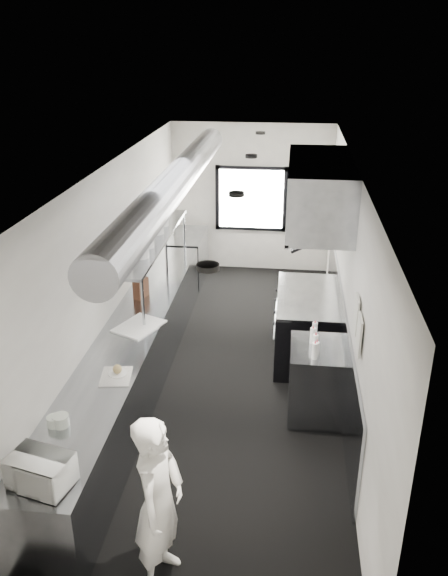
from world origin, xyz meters
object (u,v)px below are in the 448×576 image
(exhaust_hood, at_px, (319,192))
(squeeze_bottle_b, at_px, (317,349))
(cutting_board, at_px, (139,326))
(squeeze_bottle_c, at_px, (315,342))
(deli_tub_a, at_px, (54,421))
(squeeze_bottle_d, at_px, (313,335))
(plate_stack_d, at_px, (162,215))
(far_work_table, at_px, (185,258))
(squeeze_bottle_e, at_px, (315,330))
(line_cook, at_px, (159,502))
(plate_stack_a, at_px, (140,247))
(plate_stack_c, at_px, (155,222))
(squeeze_bottle_a, at_px, (315,351))
(prep_counter, at_px, (133,360))
(microwave, at_px, (40,471))
(bottle_station, at_px, (316,381))
(pass_shelf, at_px, (153,241))
(deli_tub_b, at_px, (61,421))
(knife_block, at_px, (141,288))
(small_plate, at_px, (118,374))
(range, at_px, (306,325))
(plate_stack_b, at_px, (146,237))

(exhaust_hood, height_order, squeeze_bottle_b, exhaust_hood)
(cutting_board, relative_size, squeeze_bottle_c, 3.15)
(deli_tub_a, bearing_deg, squeeze_bottle_d, 37.78)
(cutting_board, distance_m, plate_stack_d, 2.22)
(far_work_table, bearing_deg, squeeze_bottle_e, -58.19)
(line_cook, distance_m, plate_stack_a, 3.68)
(plate_stack_c, bearing_deg, plate_stack_a, -88.45)
(squeeze_bottle_a, relative_size, squeeze_bottle_d, 1.01)
(far_work_table, distance_m, squeeze_bottle_d, 4.43)
(far_work_table, bearing_deg, prep_counter, -90.00)
(microwave, height_order, plate_stack_d, plate_stack_d)
(exhaust_hood, height_order, microwave, exhaust_hood)
(bottle_station, relative_size, plate_stack_c, 2.57)
(line_cook, relative_size, squeeze_bottle_d, 8.09)
(far_work_table, height_order, cutting_board, cutting_board)
(far_work_table, bearing_deg, pass_shelf, -91.07)
(exhaust_hood, relative_size, plate_stack_a, 8.13)
(bottle_station, xyz_separation_m, squeeze_bottle_c, (-0.05, -0.04, 0.54))
(pass_shelf, bearing_deg, plate_stack_c, 91.96)
(deli_tub_b, xyz_separation_m, squeeze_bottle_e, (2.38, 2.02, 0.04))
(pass_shelf, xyz_separation_m, squeeze_bottle_b, (2.30, -1.88, -0.55))
(knife_block, xyz_separation_m, plate_stack_a, (0.08, -0.21, 0.67))
(exhaust_hood, height_order, small_plate, exhaust_hood)
(prep_counter, bearing_deg, squeeze_bottle_b, -9.56)
(cutting_board, height_order, squeeze_bottle_e, squeeze_bottle_e)
(cutting_board, bearing_deg, squeeze_bottle_a, -13.62)
(exhaust_hood, distance_m, squeeze_bottle_b, 2.11)
(range, xyz_separation_m, plate_stack_c, (-2.24, 0.54, 1.28))
(bottle_station, xyz_separation_m, deli_tub_a, (-2.49, -1.76, 0.50))
(far_work_table, relative_size, deli_tub_b, 7.77)
(exhaust_hood, relative_size, small_plate, 10.95)
(plate_stack_b, xyz_separation_m, plate_stack_d, (-0.00, 0.99, 0.02))
(pass_shelf, xyz_separation_m, deli_tub_a, (-0.15, -3.46, -0.59))
(knife_block, bearing_deg, squeeze_bottle_c, -7.88)
(range, xyz_separation_m, microwave, (-2.18, -3.91, 0.57))
(range, height_order, squeeze_bottle_e, squeeze_bottle_e)
(deli_tub_b, height_order, squeeze_bottle_c, squeeze_bottle_c)
(exhaust_hood, relative_size, knife_block, 8.30)
(knife_block, bearing_deg, squeeze_bottle_b, -10.49)
(squeeze_bottle_e, bearing_deg, line_cook, -115.17)
(microwave, relative_size, small_plate, 2.28)
(small_plate, height_order, squeeze_bottle_b, squeeze_bottle_b)
(line_cook, bearing_deg, microwave, 100.47)
(knife_block, bearing_deg, squeeze_bottle_e, -1.66)
(range, distance_m, bottle_station, 1.40)
(bottle_station, relative_size, squeeze_bottle_a, 4.54)
(pass_shelf, xyz_separation_m, plate_stack_d, (0.00, 0.62, 0.20))
(pass_shelf, relative_size, plate_stack_a, 11.08)
(exhaust_hood, height_order, deli_tub_b, exhaust_hood)
(deli_tub_b, bearing_deg, knife_block, 89.53)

